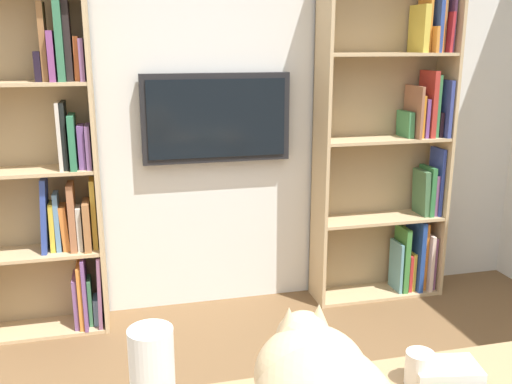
% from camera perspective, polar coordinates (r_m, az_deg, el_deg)
% --- Properties ---
extents(wall_back, '(4.52, 0.06, 2.70)m').
position_cam_1_polar(wall_back, '(3.62, -4.41, 9.09)').
color(wall_back, silver).
rests_on(wall_back, ground).
extents(bookshelf_left, '(0.89, 0.28, 2.19)m').
position_cam_1_polar(bookshelf_left, '(3.90, 14.07, 4.53)').
color(bookshelf_left, tan).
rests_on(bookshelf_left, ground).
extents(bookshelf_right, '(0.77, 0.28, 2.00)m').
position_cam_1_polar(bookshelf_right, '(3.49, -20.27, 1.79)').
color(bookshelf_right, tan).
rests_on(bookshelf_right, ground).
extents(wall_mounted_tv, '(0.93, 0.07, 0.55)m').
position_cam_1_polar(wall_mounted_tv, '(3.55, -4.00, 7.44)').
color(wall_mounted_tv, black).
extents(paper_towel_roll, '(0.11, 0.11, 0.27)m').
position_cam_1_polar(paper_towel_roll, '(1.48, -10.38, -18.12)').
color(paper_towel_roll, white).
rests_on(paper_towel_roll, desk).
extents(coffee_mug, '(0.08, 0.08, 0.10)m').
position_cam_1_polar(coffee_mug, '(1.73, 16.14, -16.67)').
color(coffee_mug, white).
rests_on(coffee_mug, desk).
extents(desk_book_stack, '(0.21, 0.15, 0.06)m').
position_cam_1_polar(desk_book_stack, '(1.76, 18.60, -16.89)').
color(desk_book_stack, '#387A47').
rests_on(desk_book_stack, desk).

